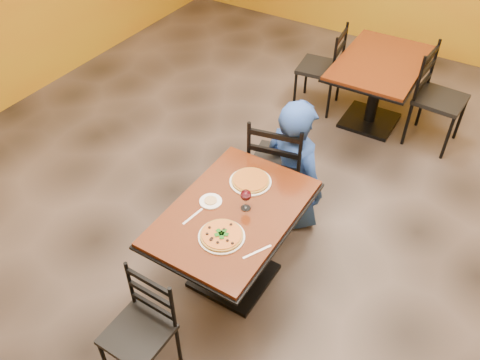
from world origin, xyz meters
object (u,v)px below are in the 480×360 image
Objects in this scene: plate_far at (250,182)px; diner at (295,162)px; pizza_far at (251,180)px; wine_glass at (246,199)px; chair_second_left at (319,68)px; pizza_main at (222,235)px; side_plate at (211,201)px; table_second at (378,78)px; chair_main_far at (279,163)px; plate_main at (222,237)px; chair_main_near at (137,335)px; chair_second_right at (440,100)px; table_main at (233,229)px.

diner is at bearing 79.84° from plate_far.
pizza_far is 1.56× the size of wine_glass.
chair_second_left reaches higher than pizza_far.
pizza_main is 0.34m from side_plate.
table_second is 7.00× the size of wine_glass.
chair_main_far reaches higher than plate_main.
chair_second_left reaches higher than plate_main.
chair_main_far is 1.75m from chair_second_left.
chair_second_right reaches higher than chair_main_near.
pizza_far is at bearing 101.42° from pizza_main.
pizza_main reaches higher than table_second.
side_plate reaches higher than table_second.
chair_second_right is 2.94m from pizza_main.
chair_main_near is 1.32m from pizza_far.
table_second is 7.88× the size of side_plate.
table_main is at bearing 105.20° from pizza_main.
chair_second_left is 2.90m from plate_main.
wine_glass is (-0.00, 0.31, 0.08)m from plate_main.
plate_main is at bearing -74.80° from table_main.
table_main is 1.28× the size of chair_second_left.
diner is 0.92m from side_plate.
table_main is 1.22× the size of chair_main_far.
plate_main is 1.00× the size of plate_far.
plate_main is 1.94× the size of side_plate.
chair_second_left is 3.38× the size of pizza_main.
chair_main_near is at bearing -92.71° from pizza_far.
pizza_far is at bearing 67.64° from side_plate.
table_second is at bearing 88.40° from pizza_main.
wine_glass is at bearing 90.66° from plate_main.
table_main is at bearing 105.20° from plate_main.
diner is (0.56, -1.72, 0.11)m from chair_second_left.
wine_glass reaches higher than plate_far.
chair_second_left is 2.63m from side_plate.
table_second is at bearing 88.12° from wine_glass.
wine_glass reaches higher than pizza_main.
diner is 4.18× the size of pizza_main.
diner reaches higher than plate_far.
pizza_main is at bearing -74.80° from table_main.
plate_main is (0.01, -1.11, 0.16)m from diner.
side_plate is at bearing 136.26° from pizza_main.
plate_far is 0.28m from wine_glass.
wine_glass is (-0.74, -2.52, 0.34)m from chair_second_right.
table_second is 0.66m from chair_second_right.
plate_main is 1.11× the size of pizza_far.
table_second is at bearing 82.71° from chair_second_left.
chair_second_left reaches higher than table_main.
chair_main_near is 0.86× the size of chair_second_left.
chair_second_left is 5.99× the size of side_plate.
chair_main_near is 3.56m from chair_second_left.
chair_main_far is at bearing 95.26° from pizza_far.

